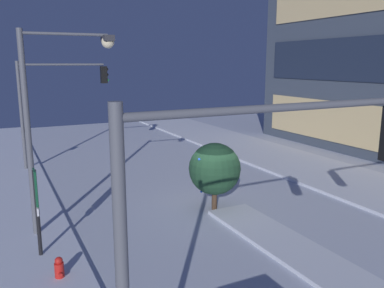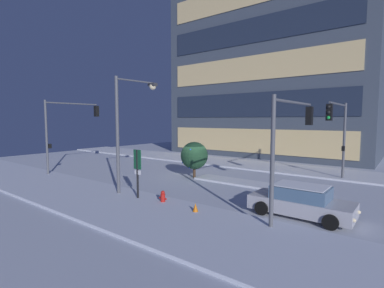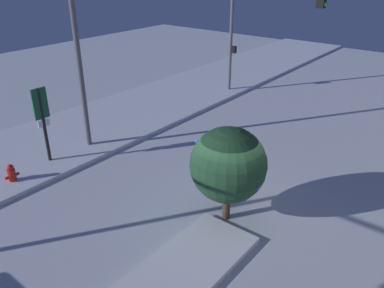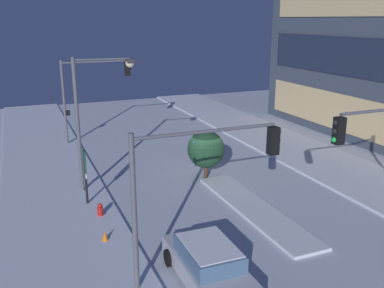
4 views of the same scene
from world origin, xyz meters
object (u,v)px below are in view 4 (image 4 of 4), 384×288
decorated_tree_median (206,149)px  construction_cone (105,237)px  parking_info_sign (85,171)px  traffic_light_corner_near_left (91,86)px  fire_hydrant (100,211)px  traffic_light_corner_near_right (200,173)px  street_lamp_arched (94,105)px  car_near (209,264)px

decorated_tree_median → construction_cone: (5.27, -6.91, -1.48)m
parking_info_sign → traffic_light_corner_near_left: bearing=78.1°
parking_info_sign → construction_cone: bearing=-89.4°
fire_hydrant → construction_cone: (2.39, -0.27, -0.08)m
parking_info_sign → construction_cone: size_ratio=5.24×
traffic_light_corner_near_right → street_lamp_arched: street_lamp_arched is taller
traffic_light_corner_near_left → decorated_tree_median: (10.04, 4.62, -2.49)m
street_lamp_arched → fire_hydrant: bearing=-96.3°
car_near → parking_info_sign: (-8.13, -2.85, 1.13)m
fire_hydrant → construction_cone: bearing=-6.4°
street_lamp_arched → fire_hydrant: 5.50m
traffic_light_corner_near_left → street_lamp_arched: street_lamp_arched is taller
car_near → traffic_light_corner_near_left: bearing=-177.9°
traffic_light_corner_near_left → construction_cone: bearing=-98.5°
fire_hydrant → construction_cone: 2.41m
traffic_light_corner_near_left → construction_cone: traffic_light_corner_near_left is taller
traffic_light_corner_near_left → construction_cone: size_ratio=11.16×
fire_hydrant → parking_info_sign: size_ratio=0.26×
parking_info_sign → traffic_light_corner_near_right: bearing=-70.7°
traffic_light_corner_near_right → traffic_light_corner_near_left: bearing=91.1°
traffic_light_corner_near_left → traffic_light_corner_near_right: (18.96, 0.36, -0.28)m
parking_info_sign → fire_hydrant: bearing=-78.9°
construction_cone → car_near: bearing=34.3°
fire_hydrant → decorated_tree_median: bearing=113.4°
traffic_light_corner_near_right → parking_info_sign: 8.41m
car_near → parking_info_sign: size_ratio=1.64×
traffic_light_corner_near_left → parking_info_sign: (11.29, -2.35, -2.41)m
street_lamp_arched → construction_cone: street_lamp_arched is taller
traffic_light_corner_near_left → decorated_tree_median: size_ratio=2.17×
fire_hydrant → construction_cone: fire_hydrant is taller
street_lamp_arched → parking_info_sign: size_ratio=2.47×
traffic_light_corner_near_right → street_lamp_arched: (-9.37, -1.78, 0.73)m
car_near → parking_info_sign: bearing=-160.1°
car_near → parking_info_sign: parking_info_sign is taller
traffic_light_corner_near_left → fire_hydrant: bearing=-98.9°
traffic_light_corner_near_right → construction_cone: 5.83m
decorated_tree_median → fire_hydrant: bearing=-66.6°
decorated_tree_median → car_near: bearing=-23.7°
traffic_light_corner_near_left → fire_hydrant: 13.64m
construction_cone → fire_hydrant: bearing=173.6°
construction_cone → street_lamp_arched: bearing=171.3°
street_lamp_arched → fire_hydrant: size_ratio=9.56×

